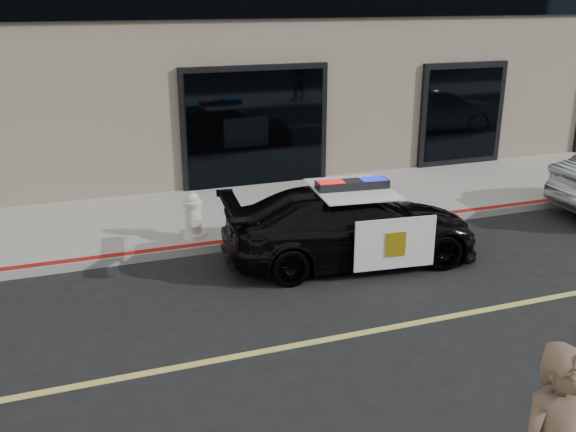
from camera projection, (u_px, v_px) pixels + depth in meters
name	position (u px, v px, depth m)	size (l,w,h in m)	color
ground	(465.00, 314.00, 9.22)	(120.00, 120.00, 0.00)	black
sidewalk_n	(324.00, 203.00, 13.87)	(60.00, 3.50, 0.15)	gray
police_car	(351.00, 225.00, 10.88)	(2.67, 4.75, 1.44)	black
fire_hydrant	(193.00, 216.00, 11.55)	(0.40, 0.55, 0.88)	silver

